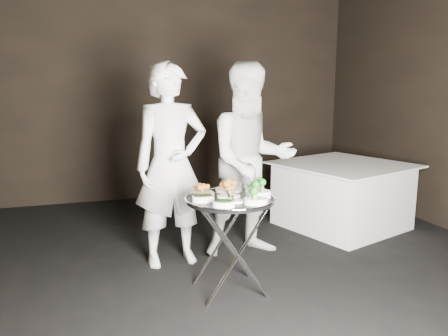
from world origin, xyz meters
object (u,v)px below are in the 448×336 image
object	(u,v)px
tray_stand	(230,241)
dining_table	(342,195)
waiter_left	(171,165)
waiter_right	(251,161)
serving_tray	(230,199)

from	to	relation	value
tray_stand	dining_table	bearing A→B (deg)	33.85
waiter_left	dining_table	xyz separation A→B (m)	(2.03, 0.44, -0.53)
waiter_left	waiter_right	distance (m)	0.75
serving_tray	waiter_right	xyz separation A→B (m)	(0.44, 0.70, 0.16)
dining_table	serving_tray	bearing A→B (deg)	-146.15
tray_stand	serving_tray	world-z (taller)	serving_tray
tray_stand	waiter_left	xyz separation A→B (m)	(-0.31, 0.71, 0.48)
waiter_left	waiter_right	bearing A→B (deg)	-6.50
tray_stand	serving_tray	xyz separation A→B (m)	(-0.00, 0.00, 0.33)
tray_stand	waiter_left	bearing A→B (deg)	113.72
tray_stand	serving_tray	distance (m)	0.33
waiter_right	serving_tray	bearing A→B (deg)	-121.52
tray_stand	waiter_right	world-z (taller)	waiter_right
waiter_left	tray_stand	bearing A→B (deg)	-72.46
serving_tray	waiter_right	size ratio (longest dim) A/B	0.38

